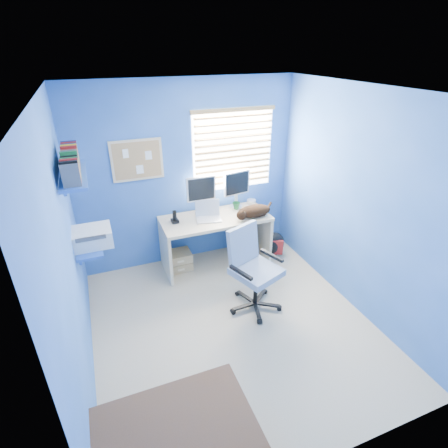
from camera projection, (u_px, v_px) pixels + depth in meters
name	position (u px, v px, depth m)	size (l,w,h in m)	color
floor	(233.00, 325.00, 3.97)	(3.00, 3.20, 0.00)	#BCAB8A
ceiling	(236.00, 91.00, 2.82)	(3.00, 3.20, 0.00)	white
wall_back	(188.00, 176.00, 4.72)	(3.00, 0.01, 2.50)	#2755A4
wall_front	(339.00, 345.00, 2.07)	(3.00, 0.01, 2.50)	#2755A4
wall_left	(68.00, 259.00, 2.91)	(0.01, 3.20, 2.50)	#2755A4
wall_right	(358.00, 205.00, 3.88)	(0.01, 3.20, 2.50)	#2755A4
desk	(216.00, 241.00, 4.92)	(1.48, 0.65, 0.74)	tan
laptop	(209.00, 212.00, 4.64)	(0.33, 0.26, 0.22)	silver
monitor_left	(201.00, 195.00, 4.74)	(0.40, 0.12, 0.54)	silver
monitor_right	(236.00, 189.00, 4.93)	(0.40, 0.12, 0.54)	silver
phone	(175.00, 216.00, 4.58)	(0.09, 0.11, 0.17)	black
mug	(236.00, 206.00, 4.97)	(0.10, 0.09, 0.10)	#17632F
cd_spindle	(251.00, 202.00, 5.12)	(0.13, 0.13, 0.07)	silver
cat	(255.00, 211.00, 4.74)	(0.46, 0.24, 0.17)	black
tower_pc	(242.00, 244.00, 5.13)	(0.19, 0.44, 0.45)	beige
drawer_boxes	(178.00, 260.00, 4.90)	(0.35, 0.28, 0.27)	tan
yellow_book	(239.00, 259.00, 4.97)	(0.03, 0.17, 0.24)	yellow
backpack	(274.00, 244.00, 5.19)	(0.33, 0.25, 0.38)	black
office_chair	(253.00, 279.00, 4.10)	(0.76, 0.76, 1.01)	black
window_blinds	(234.00, 150.00, 4.76)	(1.15, 0.05, 1.10)	white
corkboard	(137.00, 160.00, 4.35)	(0.64, 0.02, 0.52)	tan
wall_shelves	(81.00, 202.00, 3.49)	(0.42, 0.90, 1.05)	blue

